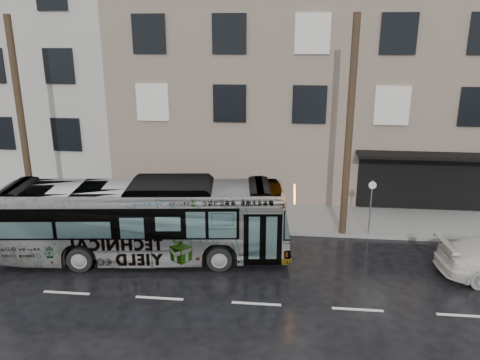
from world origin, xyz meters
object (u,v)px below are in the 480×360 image
object	(u,v)px
utility_pole_rear	(22,123)
bus	(143,220)
sign_post	(370,207)
utility_pole_front	(349,130)

from	to	relation	value
utility_pole_rear	bus	world-z (taller)	utility_pole_rear
sign_post	bus	world-z (taller)	bus
utility_pole_rear	bus	bearing A→B (deg)	-25.36
utility_pole_front	bus	distance (m)	8.93
utility_pole_rear	sign_post	xyz separation A→B (m)	(15.10, 0.00, -3.30)
utility_pole_front	sign_post	distance (m)	3.48
utility_pole_rear	utility_pole_front	bearing A→B (deg)	0.00
utility_pole_front	sign_post	bearing A→B (deg)	0.00
sign_post	bus	size ratio (longest dim) A/B	0.22
utility_pole_front	utility_pole_rear	distance (m)	14.00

